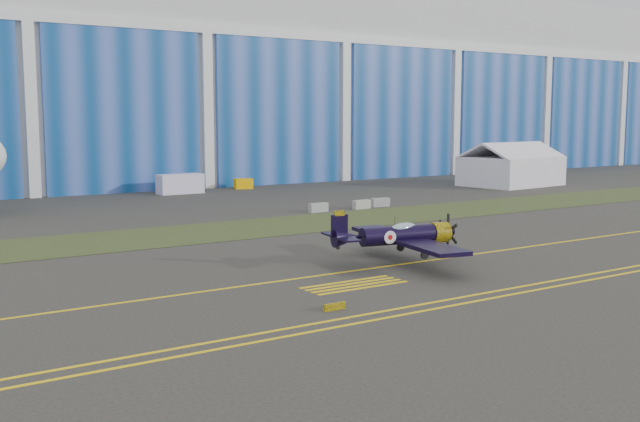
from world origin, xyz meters
TOP-DOWN VIEW (x-y plane):
  - ground at (0.00, 0.00)m, footprint 260.00×260.00m
  - grass_median at (0.00, 14.00)m, footprint 260.00×10.00m
  - hangar at (0.00, 71.79)m, footprint 220.00×45.70m
  - taxiway_centreline at (0.00, -5.00)m, footprint 200.00×0.20m
  - edge_line_far at (0.00, -13.50)m, footprint 80.00×0.20m
  - hold_short_ladder at (-18.00, -8.10)m, footprint 6.00×2.40m
  - guard_board_left at (-22.00, -12.00)m, footprint 1.20×0.15m
  - warbird at (-12.07, -4.68)m, footprint 11.65×13.24m
  - tent at (36.21, 30.02)m, footprint 13.70×10.64m
  - shipping_container at (-6.02, 44.50)m, footprint 5.55×2.32m
  - tug at (3.36, 45.87)m, footprint 2.53×1.89m
  - gse_box at (51.09, 44.05)m, footprint 2.70×1.46m
  - barrier_a at (-1.95, 19.94)m, footprint 2.01×0.65m
  - barrier_b at (3.19, 19.77)m, footprint 2.03×0.72m
  - barrier_c at (5.96, 20.21)m, footprint 2.05×0.81m

SIDE VIEW (x-z plane):
  - ground at x=0.00m, z-range 0.00..0.00m
  - taxiway_centreline at x=0.00m, z-range 0.00..0.02m
  - edge_line_far at x=0.00m, z-range 0.00..0.02m
  - hold_short_ladder at x=-18.00m, z-range 0.00..0.02m
  - grass_median at x=0.00m, z-range 0.01..0.03m
  - guard_board_left at x=-22.00m, z-range 0.00..0.35m
  - barrier_a at x=-1.95m, z-range 0.00..0.90m
  - barrier_b at x=3.19m, z-range 0.00..0.90m
  - barrier_c at x=5.96m, z-range 0.00..0.90m
  - tug at x=3.36m, z-range 0.00..1.32m
  - gse_box at x=51.09m, z-range 0.00..1.61m
  - shipping_container at x=-6.02m, z-range 0.00..2.38m
  - warbird at x=-12.07m, z-range 0.10..3.55m
  - tent at x=36.21m, z-range 0.00..5.95m
  - hangar at x=0.00m, z-range -0.04..29.96m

